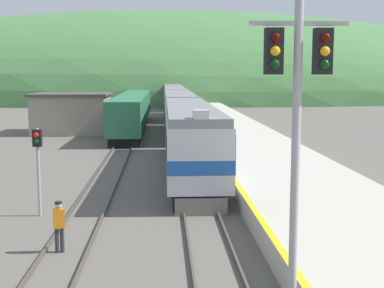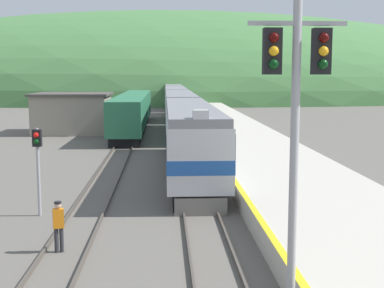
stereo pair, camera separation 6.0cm
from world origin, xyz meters
name	(u,v)px [view 2 (the right image)]	position (x,y,z in m)	size (l,w,h in m)	color
track_main	(175,115)	(0.00, 70.00, 0.08)	(1.52, 180.00, 0.16)	#4C443D
track_siding	(141,115)	(-4.82, 70.00, 0.08)	(1.52, 180.00, 0.16)	#4C443D
platform	(226,126)	(5.04, 50.00, 0.44)	(6.68, 140.00, 0.90)	#BCB5A5
distant_hills	(170,97)	(0.00, 130.56, 0.00)	(194.60, 87.57, 42.29)	#477A42
station_shed	(73,113)	(-10.75, 48.31, 2.02)	(7.58, 7.36, 4.00)	gray
express_train_lead_car	(190,136)	(0.00, 25.39, 2.23)	(2.89, 19.94, 4.44)	black
carriage_second	(180,112)	(0.00, 46.03, 2.22)	(2.88, 19.10, 4.08)	black
carriage_third	(176,101)	(0.00, 66.01, 2.22)	(2.88, 19.10, 4.08)	black
carriage_fourth	(173,95)	(0.00, 85.99, 2.22)	(2.88, 19.10, 4.08)	black
siding_train	(134,111)	(-4.82, 51.33, 1.92)	(2.90, 30.70, 3.73)	black
signal_mast_main	(296,106)	(1.44, 5.74, 5.22)	(2.20, 0.42, 7.94)	#9E9EA3
signal_post_siding	(38,153)	(-6.78, 16.10, 2.67)	(0.36, 0.42, 3.71)	#9E9EA3
track_worker	(58,223)	(-5.06, 11.39, 0.99)	(0.40, 0.30, 1.74)	#2D2D33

